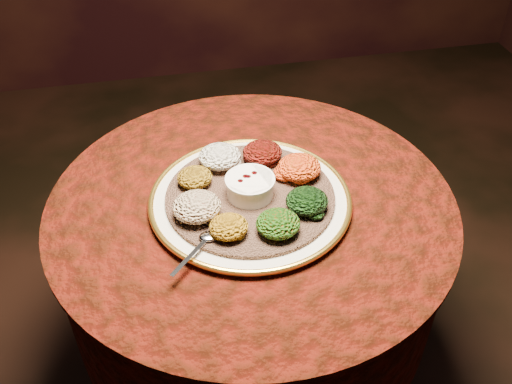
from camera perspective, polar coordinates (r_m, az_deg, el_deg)
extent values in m
plane|color=black|center=(1.90, -0.33, -17.69)|extent=(4.00, 4.00, 0.00)
cylinder|color=black|center=(1.89, -0.33, -17.37)|extent=(0.44, 0.44, 0.04)
cylinder|color=black|center=(1.62, -0.38, -11.32)|extent=(0.12, 0.12, 0.68)
cylinder|color=black|center=(1.36, -0.44, -1.86)|extent=(0.80, 0.80, 0.04)
cylinder|color=#400C05|center=(1.46, -0.41, -6.08)|extent=(0.93, 0.93, 0.34)
cylinder|color=#400C05|center=(1.34, -0.45, -1.01)|extent=(0.96, 0.96, 0.01)
cylinder|color=silver|center=(1.32, -0.59, -0.89)|extent=(0.56, 0.56, 0.02)
torus|color=gold|center=(1.32, -0.59, -0.66)|extent=(0.47, 0.47, 0.01)
cylinder|color=brown|center=(1.31, -0.59, -0.43)|extent=(0.44, 0.44, 0.01)
cylinder|color=white|center=(1.29, -0.60, 0.54)|extent=(0.11, 0.11, 0.05)
cylinder|color=white|center=(1.28, -0.61, 1.26)|extent=(0.11, 0.11, 0.01)
cylinder|color=#631704|center=(1.28, -0.60, 1.02)|extent=(0.09, 0.09, 0.01)
ellipsoid|color=silver|center=(1.21, -4.72, -4.42)|extent=(0.04, 0.03, 0.01)
cube|color=silver|center=(1.17, -6.69, -6.50)|extent=(0.09, 0.09, 0.00)
ellipsoid|color=white|center=(1.38, -3.64, 3.56)|extent=(0.10, 0.10, 0.05)
ellipsoid|color=black|center=(1.40, 0.64, 3.99)|extent=(0.10, 0.09, 0.05)
ellipsoid|color=#A2730D|center=(1.35, 4.34, 2.46)|extent=(0.10, 0.10, 0.05)
ellipsoid|color=black|center=(1.26, 5.12, -0.89)|extent=(0.10, 0.09, 0.05)
ellipsoid|color=#982609|center=(1.20, 2.22, -3.18)|extent=(0.09, 0.09, 0.05)
ellipsoid|color=#A46E0E|center=(1.20, -2.74, -3.49)|extent=(0.08, 0.08, 0.04)
ellipsoid|color=#720A06|center=(1.25, -5.94, -1.46)|extent=(0.11, 0.10, 0.05)
ellipsoid|color=#9E7213|center=(1.33, -6.15, 1.47)|extent=(0.08, 0.08, 0.04)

